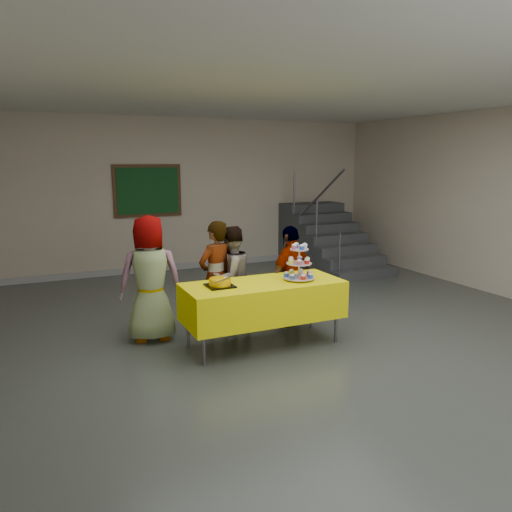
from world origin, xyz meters
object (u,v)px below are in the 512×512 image
at_px(bear_cake, 220,282).
at_px(noticeboard, 148,191).
at_px(schoolchild_a, 150,279).
at_px(cupcake_stand, 299,265).
at_px(schoolchild_d, 291,276).
at_px(schoolchild_c, 230,278).
at_px(staircase, 325,242).
at_px(schoolchild_b, 216,277).
at_px(bake_table, 263,300).

xyz_separation_m(bear_cake, noticeboard, (0.21, 4.46, 0.77)).
bearing_deg(schoolchild_a, bear_cake, 141.74).
height_order(cupcake_stand, bear_cake, cupcake_stand).
distance_m(cupcake_stand, schoolchild_a, 1.80).
bearing_deg(noticeboard, schoolchild_d, -76.11).
bearing_deg(cupcake_stand, bear_cake, 174.88).
distance_m(schoolchild_c, schoolchild_d, 0.81).
bearing_deg(staircase, schoolchild_a, -146.03).
xyz_separation_m(schoolchild_d, staircase, (2.51, 3.13, -0.18)).
xyz_separation_m(staircase, noticeboard, (-3.49, 0.84, 1.11)).
distance_m(schoolchild_b, noticeboard, 3.86).
bearing_deg(schoolchild_d, schoolchild_a, -29.42).
height_order(schoolchild_c, staircase, staircase).
bearing_deg(bear_cake, schoolchild_d, 22.61).
xyz_separation_m(schoolchild_c, schoolchild_d, (0.77, -0.23, -0.00)).
relative_size(cupcake_stand, schoolchild_d, 0.33).
relative_size(bake_table, cupcake_stand, 4.22).
bearing_deg(noticeboard, schoolchild_c, -86.80).
relative_size(schoolchild_b, schoolchild_c, 1.06).
relative_size(bake_table, schoolchild_b, 1.31).
bearing_deg(staircase, noticeboard, 166.53).
relative_size(cupcake_stand, schoolchild_a, 0.29).
height_order(schoolchild_a, schoolchild_c, schoolchild_a).
bearing_deg(bear_cake, staircase, 44.40).
bearing_deg(schoolchild_b, bear_cake, 51.51).
xyz_separation_m(bake_table, staircase, (3.17, 3.65, -0.07)).
height_order(schoolchild_c, noticeboard, noticeboard).
relative_size(cupcake_stand, bear_cake, 1.24).
height_order(bear_cake, schoolchild_c, schoolchild_c).
height_order(bake_table, staircase, staircase).
distance_m(cupcake_stand, schoolchild_d, 0.68).
bearing_deg(bake_table, noticeboard, 94.07).
height_order(bear_cake, schoolchild_d, schoolchild_d).
bearing_deg(cupcake_stand, schoolchild_c, 124.15).
height_order(schoolchild_a, schoolchild_b, schoolchild_a).
height_order(schoolchild_a, noticeboard, noticeboard).
distance_m(bake_table, schoolchild_b, 0.81).
bearing_deg(bake_table, cupcake_stand, -7.74).
distance_m(schoolchild_b, staircase, 4.56).
relative_size(schoolchild_c, noticeboard, 1.04).
xyz_separation_m(bake_table, schoolchild_a, (-1.16, 0.73, 0.22)).
xyz_separation_m(bear_cake, schoolchild_a, (-0.63, 0.71, -0.06)).
distance_m(bear_cake, staircase, 5.19).
relative_size(bake_table, bear_cake, 5.25).
xyz_separation_m(cupcake_stand, schoolchild_c, (-0.55, 0.82, -0.27)).
height_order(cupcake_stand, schoolchild_a, schoolchild_a).
xyz_separation_m(schoolchild_a, schoolchild_c, (1.05, 0.03, -0.10)).
relative_size(cupcake_stand, staircase, 0.19).
distance_m(bear_cake, schoolchild_b, 0.74).
bearing_deg(schoolchild_c, schoolchild_b, -14.59).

